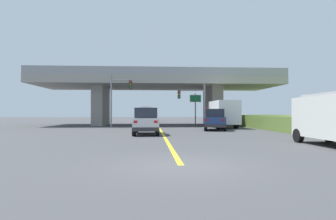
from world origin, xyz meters
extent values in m
plane|color=#424244|center=(0.00, 30.28, 0.00)|extent=(160.00, 160.00, 0.00)
cube|color=gray|center=(0.00, 30.28, 5.77)|extent=(32.00, 10.72, 1.08)
cube|color=gray|center=(-7.72, 30.28, 2.62)|extent=(1.44, 6.43, 5.23)
cube|color=gray|center=(7.72, 30.28, 2.62)|extent=(1.44, 6.43, 5.23)
cube|color=gray|center=(0.00, 25.07, 6.76)|extent=(32.00, 0.20, 0.90)
cube|color=gray|center=(0.00, 35.49, 6.76)|extent=(32.00, 0.20, 0.90)
cube|color=yellow|center=(0.00, 13.63, 0.00)|extent=(0.20, 27.25, 0.01)
cube|color=silver|center=(-1.29, 13.02, 0.81)|extent=(1.85, 4.53, 0.90)
cube|color=#1E232D|center=(-1.29, 12.68, 1.64)|extent=(1.63, 2.49, 0.76)
cube|color=#2D2D30|center=(-1.29, 10.80, 0.50)|extent=(1.89, 0.20, 0.28)
cube|color=red|center=(-1.98, 10.73, 1.03)|extent=(0.24, 0.06, 0.16)
cube|color=red|center=(-0.59, 10.73, 1.03)|extent=(0.24, 0.06, 0.16)
cylinder|color=black|center=(-2.11, 14.74, 0.36)|extent=(0.26, 0.72, 0.72)
cylinder|color=black|center=(-0.46, 14.74, 0.36)|extent=(0.26, 0.72, 0.72)
cylinder|color=black|center=(-2.11, 11.30, 0.36)|extent=(0.26, 0.72, 0.72)
cylinder|color=black|center=(-0.46, 11.30, 0.36)|extent=(0.26, 0.72, 0.72)
cube|color=navy|center=(5.21, 18.06, 0.81)|extent=(2.80, 4.89, 0.90)
cube|color=#1E232D|center=(5.14, 17.73, 1.64)|extent=(2.16, 2.82, 0.76)
cube|color=#2D2D30|center=(4.75, 15.86, 0.50)|extent=(1.94, 0.59, 0.28)
cube|color=red|center=(4.04, 15.94, 1.03)|extent=(0.25, 0.11, 0.16)
cube|color=red|center=(5.43, 15.65, 1.03)|extent=(0.25, 0.11, 0.16)
cylinder|color=black|center=(4.73, 19.95, 0.36)|extent=(0.40, 0.76, 0.72)
cylinder|color=black|center=(6.40, 19.60, 0.36)|extent=(0.40, 0.76, 0.72)
cylinder|color=black|center=(4.02, 16.52, 0.36)|extent=(0.40, 0.76, 0.72)
cylinder|color=black|center=(5.69, 16.18, 0.36)|extent=(0.40, 0.76, 0.72)
cube|color=red|center=(7.06, 25.37, 1.40)|extent=(2.20, 2.00, 1.90)
cube|color=white|center=(7.06, 21.75, 1.71)|extent=(2.31, 5.23, 2.51)
cube|color=#197F4C|center=(7.06, 21.75, 1.08)|extent=(2.33, 5.13, 0.24)
cylinder|color=black|center=(6.06, 25.37, 0.45)|extent=(0.30, 0.90, 0.90)
cylinder|color=black|center=(8.06, 25.37, 0.45)|extent=(0.30, 0.90, 0.90)
cylinder|color=black|center=(6.06, 20.44, 0.45)|extent=(0.30, 0.90, 0.90)
cylinder|color=black|center=(8.06, 20.44, 0.45)|extent=(0.30, 0.90, 0.90)
cube|color=black|center=(8.15, 6.91, 1.80)|extent=(1.84, 0.12, 0.80)
cube|color=#99999E|center=(8.15, 4.55, 2.56)|extent=(1.70, 3.46, 0.12)
cylinder|color=black|center=(7.25, 6.46, 0.38)|extent=(0.28, 0.76, 0.76)
cylinder|color=black|center=(9.05, 6.46, 0.38)|extent=(0.28, 0.76, 0.76)
cube|color=maroon|center=(-1.21, 41.15, 0.81)|extent=(1.97, 4.55, 0.90)
cube|color=#1E232D|center=(-1.21, 40.81, 1.64)|extent=(1.73, 2.50, 0.76)
cube|color=#2D2D30|center=(-1.21, 38.92, 0.50)|extent=(2.01, 0.20, 0.28)
cube|color=red|center=(-1.95, 38.85, 1.03)|extent=(0.24, 0.06, 0.16)
cube|color=red|center=(-0.48, 38.85, 1.03)|extent=(0.24, 0.06, 0.16)
cylinder|color=black|center=(-2.10, 42.87, 0.36)|extent=(0.26, 0.72, 0.72)
cylinder|color=black|center=(-0.33, 42.87, 0.36)|extent=(0.26, 0.72, 0.72)
cylinder|color=black|center=(-2.10, 39.42, 0.36)|extent=(0.26, 0.72, 0.72)
cylinder|color=black|center=(-0.33, 39.42, 0.36)|extent=(0.26, 0.72, 0.72)
cylinder|color=slate|center=(5.44, 24.37, 2.54)|extent=(0.18, 0.18, 5.08)
cylinder|color=slate|center=(3.92, 24.37, 4.31)|extent=(3.04, 0.12, 0.12)
cube|color=#232326|center=(2.41, 24.37, 3.83)|extent=(0.32, 0.26, 0.96)
sphere|color=red|center=(2.41, 24.22, 4.13)|extent=(0.16, 0.16, 0.16)
sphere|color=gold|center=(2.41, 24.22, 3.83)|extent=(0.16, 0.16, 0.16)
sphere|color=green|center=(2.41, 24.22, 3.53)|extent=(0.16, 0.16, 0.16)
cylinder|color=slate|center=(-5.44, 23.71, 3.01)|extent=(0.18, 0.18, 6.02)
cylinder|color=slate|center=(-4.35, 23.71, 5.39)|extent=(2.19, 0.12, 0.12)
cube|color=black|center=(-3.26, 23.71, 4.91)|extent=(0.32, 0.26, 0.96)
sphere|color=red|center=(-3.26, 23.56, 5.21)|extent=(0.16, 0.16, 0.16)
sphere|color=gold|center=(-3.26, 23.56, 4.91)|extent=(0.16, 0.16, 0.16)
sphere|color=green|center=(-3.26, 23.56, 4.61)|extent=(0.16, 0.16, 0.16)
cylinder|color=#56595E|center=(4.78, 27.05, 2.07)|extent=(0.14, 0.14, 4.13)
cube|color=#146638|center=(4.78, 26.99, 3.51)|extent=(1.38, 0.08, 0.85)
cube|color=white|center=(4.78, 26.99, 3.51)|extent=(1.46, 0.04, 0.93)
cube|color=silver|center=(-1.86, 55.30, 1.40)|extent=(2.20, 2.00, 1.90)
cube|color=white|center=(-1.86, 51.98, 1.71)|extent=(2.31, 4.64, 2.52)
cube|color=#195999|center=(-1.86, 51.98, 1.08)|extent=(2.33, 4.54, 0.24)
cylinder|color=black|center=(-2.86, 55.30, 0.45)|extent=(0.30, 0.90, 0.90)
cylinder|color=black|center=(-0.86, 55.30, 0.45)|extent=(0.30, 0.90, 0.90)
cylinder|color=black|center=(-2.86, 50.82, 0.45)|extent=(0.30, 0.90, 0.90)
cylinder|color=black|center=(-0.86, 50.82, 0.45)|extent=(0.30, 0.90, 0.90)
camera|label=1|loc=(-0.95, -8.69, 1.62)|focal=30.12mm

